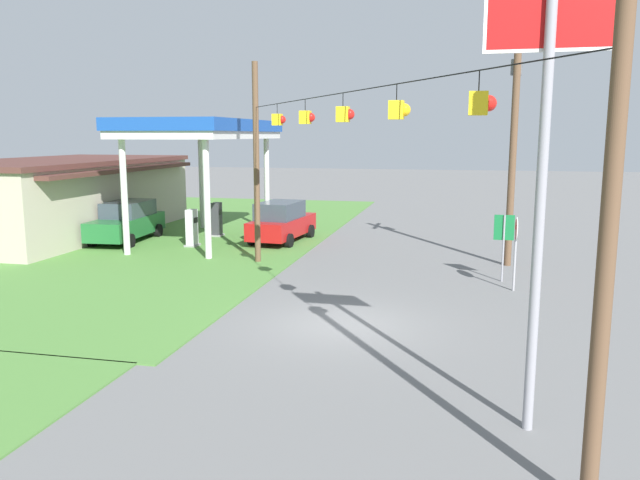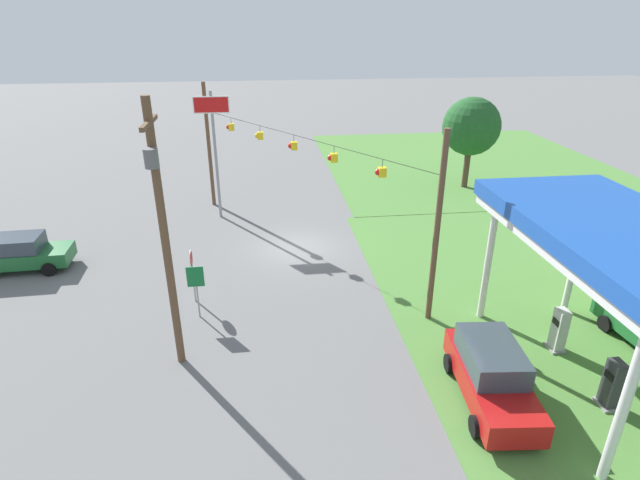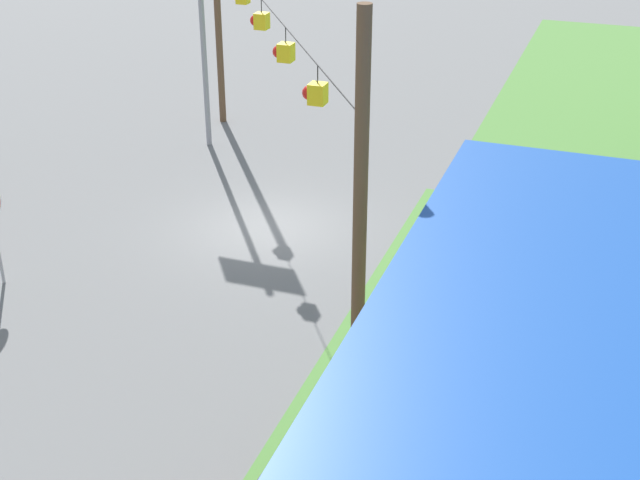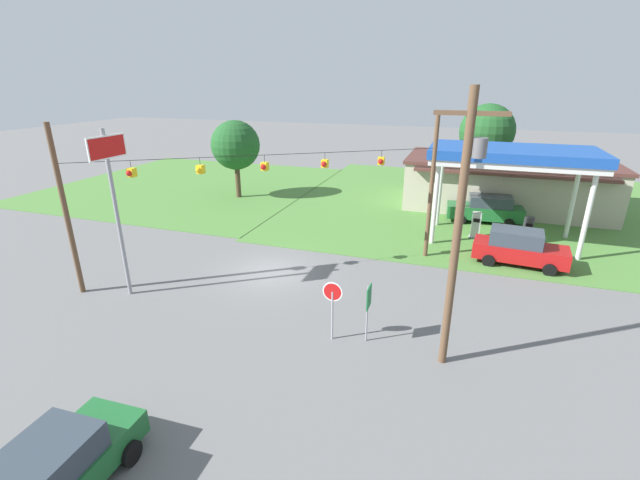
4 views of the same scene
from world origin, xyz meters
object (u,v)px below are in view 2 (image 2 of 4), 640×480
Objects in this scene: car_at_pumps_front at (491,374)px; car_on_crossroad at (21,253)px; tree_west_verge at (471,127)px; gas_station_canopy at (614,238)px; utility_pole_main at (163,228)px; fuel_pump_near at (559,331)px; stop_sign_overhead at (214,132)px; stop_sign_roadside at (192,265)px; route_sign at (196,282)px; fuel_pump_far at (612,386)px.

car_on_crossroad is at bearing -116.08° from car_at_pumps_front.
gas_station_canopy is at bearing -11.25° from tree_west_verge.
car_at_pumps_front is 0.52× the size of utility_pole_main.
fuel_pump_near is at bearing -12.11° from tree_west_verge.
gas_station_canopy is at bearing 38.20° from stop_sign_overhead.
car_at_pumps_front is at bearing -59.05° from fuel_pump_near.
tree_west_verge is (-14.32, 18.29, 2.70)m from stop_sign_roadside.
fuel_pump_near is 14.36m from route_sign.
stop_sign_overhead is (-6.12, 9.43, 4.51)m from car_on_crossroad.
gas_station_canopy is 16.06m from stop_sign_roadside.
gas_station_canopy reaches higher than fuel_pump_far.
car_on_crossroad reaches higher than fuel_pump_far.
stop_sign_roadside is 23.39m from tree_west_verge.
stop_sign_overhead is (-15.70, -13.56, 4.58)m from fuel_pump_near.
gas_station_canopy is 4.77m from fuel_pump_far.
route_sign is at bearing -167.27° from stop_sign_roadside.
tree_west_verge is at bearing 131.05° from route_sign.
gas_station_canopy is at bearing 68.13° from route_sign.
car_on_crossroad is 1.81× the size of stop_sign_roadside.
tree_west_verge reaches higher than car_at_pumps_front.
stop_sign_roadside is at bearing -167.27° from route_sign.
fuel_pump_far is at bearing 0.00° from fuel_pump_near.
fuel_pump_far is 3.81m from car_at_pumps_front.
stop_sign_roadside is at bearing -116.04° from gas_station_canopy.
route_sign is at bearing -116.36° from car_at_pumps_front.
fuel_pump_near is at bearing 73.82° from route_sign.
fuel_pump_far is (3.07, 0.00, 0.00)m from fuel_pump_near.
fuel_pump_far is 16.43m from stop_sign_roadside.
utility_pole_main reaches higher than stop_sign_overhead.
car_at_pumps_front is at bearing -102.72° from fuel_pump_far.
route_sign is (-5.53, -13.77, -3.66)m from gas_station_canopy.
car_on_crossroad is 9.91m from stop_sign_roadside.
utility_pole_main is at bearing -2.33° from stop_sign_overhead.
stop_sign_overhead is 3.25× the size of route_sign.
fuel_pump_near is at bearing -179.95° from gas_station_canopy.
stop_sign_overhead reaches higher than car_on_crossroad.
stop_sign_overhead is at bearing -145.84° from car_at_pumps_front.
tree_west_verge is at bearing 102.58° from stop_sign_overhead.
utility_pole_main reaches higher than fuel_pump_near.
tree_west_verge is (-21.89, 7.94, 3.50)m from car_at_pumps_front.
utility_pole_main is at bearing -94.15° from fuel_pump_near.
utility_pole_main reaches higher than stop_sign_roadside.
tree_west_verge reaches higher than stop_sign_roadside.
utility_pole_main is 26.18m from tree_west_verge.
gas_station_canopy is 5.42× the size of fuel_pump_near.
tree_west_verge is at bearing 135.41° from utility_pole_main.
route_sign is (-7.06, -13.77, 0.87)m from fuel_pump_far.
stop_sign_overhead reaches higher than stop_sign_roadside.
fuel_pump_far is 23.60m from stop_sign_overhead.
gas_station_canopy is 2.12× the size of car_on_crossroad.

